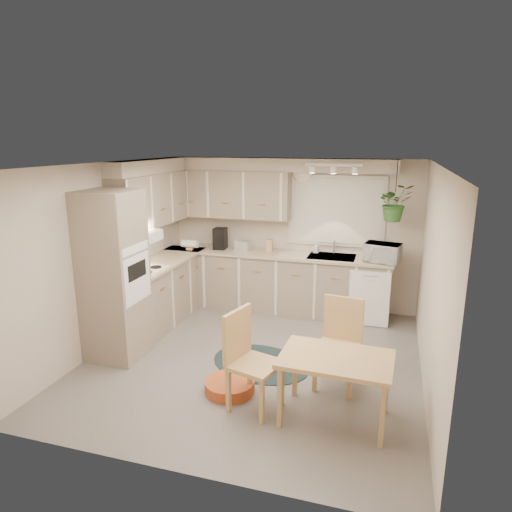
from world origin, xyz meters
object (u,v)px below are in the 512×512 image
(microwave, at_px, (382,251))
(chair_left, at_px, (255,362))
(dining_table, at_px, (335,388))
(pet_bed, at_px, (230,386))
(chair_back, at_px, (338,346))
(braided_rug, at_px, (261,363))

(microwave, bearing_deg, chair_left, -99.51)
(chair_left, relative_size, microwave, 2.05)
(dining_table, bearing_deg, microwave, 83.22)
(dining_table, height_order, pet_bed, dining_table)
(chair_back, xyz_separation_m, microwave, (0.37, 2.06, 0.61))
(braided_rug, xyz_separation_m, pet_bed, (-0.14, -0.71, 0.06))
(braided_rug, bearing_deg, microwave, 53.45)
(chair_left, height_order, pet_bed, chair_left)
(dining_table, bearing_deg, chair_left, -177.36)
(chair_left, xyz_separation_m, chair_back, (0.74, 0.65, -0.02))
(dining_table, relative_size, microwave, 2.12)
(chair_left, relative_size, chair_back, 1.03)
(chair_left, relative_size, pet_bed, 1.87)
(chair_left, xyz_separation_m, braided_rug, (-0.22, 0.93, -0.51))
(chair_left, bearing_deg, microwave, 173.23)
(dining_table, xyz_separation_m, chair_left, (-0.79, -0.04, 0.18))
(chair_back, bearing_deg, pet_bed, 29.25)
(microwave, bearing_deg, dining_table, -84.05)
(chair_back, relative_size, braided_rug, 0.78)
(chair_back, height_order, braided_rug, chair_back)
(dining_table, distance_m, microwave, 2.81)
(dining_table, height_order, chair_left, chair_left)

